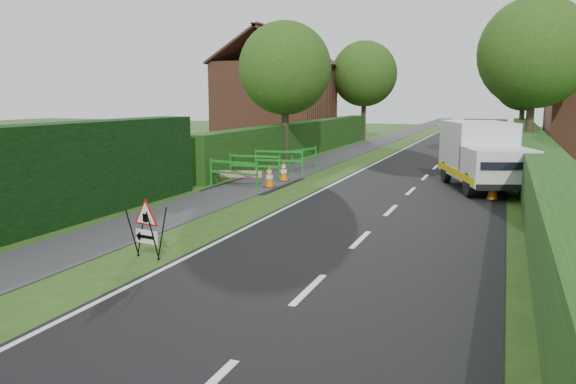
# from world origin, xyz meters

# --- Properties ---
(ground) EXTENTS (120.00, 120.00, 0.00)m
(ground) POSITION_xyz_m (0.00, 0.00, 0.00)
(ground) COLOR #234914
(ground) RESTS_ON ground
(road_surface) EXTENTS (6.00, 90.00, 0.02)m
(road_surface) POSITION_xyz_m (2.50, 35.00, 0.00)
(road_surface) COLOR black
(road_surface) RESTS_ON ground
(footpath) EXTENTS (2.00, 90.00, 0.02)m
(footpath) POSITION_xyz_m (-3.00, 35.00, 0.01)
(footpath) COLOR #2D2D30
(footpath) RESTS_ON ground
(hedge_west_far) EXTENTS (1.00, 24.00, 1.80)m
(hedge_west_far) POSITION_xyz_m (-5.00, 22.00, 0.00)
(hedge_west_far) COLOR #14380F
(hedge_west_far) RESTS_ON ground
(hedge_east) EXTENTS (1.20, 50.00, 1.50)m
(hedge_east) POSITION_xyz_m (6.50, 16.00, 0.00)
(hedge_east) COLOR #14380F
(hedge_east) RESTS_ON ground
(house_west) EXTENTS (7.50, 7.40, 7.88)m
(house_west) POSITION_xyz_m (-10.00, 30.00, 2.90)
(house_west) COLOR brown
(house_west) RESTS_ON ground
(tree_nw) EXTENTS (4.40, 4.40, 6.70)m
(tree_nw) POSITION_xyz_m (-4.60, 18.00, 4.48)
(tree_nw) COLOR #2D2116
(tree_nw) RESTS_ON ground
(tree_ne) EXTENTS (5.20, 5.20, 7.79)m
(tree_ne) POSITION_xyz_m (6.40, 22.00, 5.17)
(tree_ne) COLOR #2D2116
(tree_ne) RESTS_ON ground
(tree_fw) EXTENTS (4.80, 4.80, 7.24)m
(tree_fw) POSITION_xyz_m (-4.60, 34.00, 4.83)
(tree_fw) COLOR #2D2116
(tree_fw) RESTS_ON ground
(tree_fe) EXTENTS (4.20, 4.20, 6.33)m
(tree_fe) POSITION_xyz_m (6.40, 38.00, 4.22)
(tree_fe) COLOR #2D2116
(tree_fe) RESTS_ON ground
(triangle_sign) EXTENTS (0.79, 0.79, 1.00)m
(triangle_sign) POSITION_xyz_m (-1.06, 1.57, 0.70)
(triangle_sign) COLOR black
(triangle_sign) RESTS_ON ground
(works_van) EXTENTS (3.43, 5.34, 2.28)m
(works_van) POSITION_xyz_m (4.66, 12.99, 1.21)
(works_van) COLOR silver
(works_van) RESTS_ON ground
(traffic_cone_0) EXTENTS (0.38, 0.38, 0.79)m
(traffic_cone_0) POSITION_xyz_m (5.10, 10.83, 0.39)
(traffic_cone_0) COLOR black
(traffic_cone_0) RESTS_ON ground
(traffic_cone_1) EXTENTS (0.38, 0.38, 0.79)m
(traffic_cone_1) POSITION_xyz_m (5.25, 13.99, 0.39)
(traffic_cone_1) COLOR black
(traffic_cone_1) RESTS_ON ground
(traffic_cone_2) EXTENTS (0.38, 0.38, 0.79)m
(traffic_cone_2) POSITION_xyz_m (5.48, 15.92, 0.39)
(traffic_cone_2) COLOR black
(traffic_cone_2) RESTS_ON ground
(traffic_cone_3) EXTENTS (0.38, 0.38, 0.79)m
(traffic_cone_3) POSITION_xyz_m (-2.27, 10.57, 0.39)
(traffic_cone_3) COLOR black
(traffic_cone_3) RESTS_ON ground
(traffic_cone_4) EXTENTS (0.38, 0.38, 0.79)m
(traffic_cone_4) POSITION_xyz_m (-2.36, 12.14, 0.39)
(traffic_cone_4) COLOR black
(traffic_cone_4) RESTS_ON ground
(ped_barrier_0) EXTENTS (2.09, 0.73, 1.00)m
(ped_barrier_0) POSITION_xyz_m (-3.30, 9.85, 0.63)
(ped_barrier_0) COLOR #18861E
(ped_barrier_0) RESTS_ON ground
(ped_barrier_1) EXTENTS (2.08, 0.47, 1.00)m
(ped_barrier_1) POSITION_xyz_m (-3.48, 11.99, 0.63)
(ped_barrier_1) COLOR #18861E
(ped_barrier_1) RESTS_ON ground
(ped_barrier_2) EXTENTS (2.09, 0.57, 1.00)m
(ped_barrier_2) POSITION_xyz_m (-3.31, 14.02, 0.63)
(ped_barrier_2) COLOR #18861E
(ped_barrier_2) RESTS_ON ground
(ped_barrier_3) EXTENTS (0.74, 2.09, 1.00)m
(ped_barrier_3) POSITION_xyz_m (-2.62, 15.20, 0.63)
(ped_barrier_3) COLOR #18861E
(ped_barrier_3) RESTS_ON ground
(redwhite_plank) EXTENTS (1.45, 0.45, 0.25)m
(redwhite_plank) POSITION_xyz_m (-3.29, 10.40, 0.00)
(redwhite_plank) COLOR red
(redwhite_plank) RESTS_ON ground
(hatchback_car) EXTENTS (1.43, 3.20, 1.07)m
(hatchback_car) POSITION_xyz_m (2.96, 25.19, 0.53)
(hatchback_car) COLOR white
(hatchback_car) RESTS_ON ground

